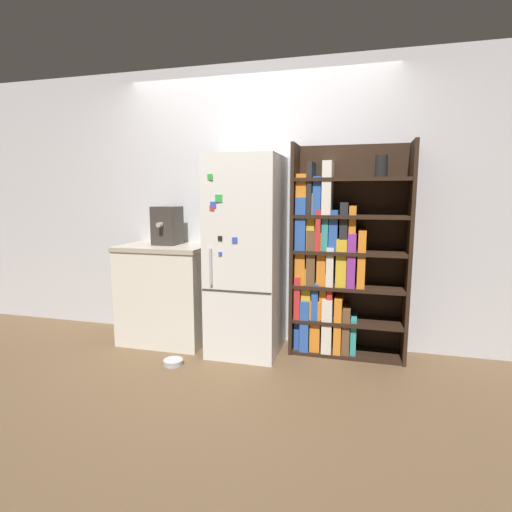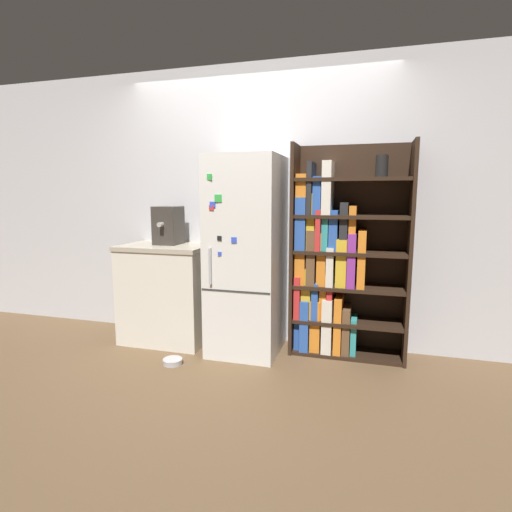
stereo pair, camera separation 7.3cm
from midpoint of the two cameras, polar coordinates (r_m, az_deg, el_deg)
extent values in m
plane|color=brown|center=(3.65, -1.31, -13.91)|extent=(16.00, 16.00, 0.00)
cube|color=silver|center=(3.83, 0.75, 7.14)|extent=(8.00, 0.05, 2.60)
cube|color=white|center=(3.54, -0.74, 0.01)|extent=(0.60, 0.64, 1.74)
cube|color=#333333|center=(3.28, -2.36, -5.07)|extent=(0.59, 0.01, 0.01)
cube|color=#B2B2B7|center=(3.30, -5.94, -1.48)|extent=(0.02, 0.02, 0.30)
cube|color=blue|center=(3.25, -5.58, 7.31)|extent=(0.05, 0.01, 0.05)
cube|color=green|center=(3.23, -4.78, 8.22)|extent=(0.06, 0.01, 0.06)
cube|color=black|center=(3.25, -4.61, 2.54)|extent=(0.04, 0.01, 0.04)
cube|color=red|center=(3.26, -5.75, 6.89)|extent=(0.04, 0.01, 0.04)
cube|color=blue|center=(3.21, -2.51, 2.29)|extent=(0.05, 0.01, 0.04)
cube|color=blue|center=(3.26, -4.58, 0.32)|extent=(0.03, 0.01, 0.03)
cube|color=green|center=(3.26, -6.03, 11.18)|extent=(0.05, 0.02, 0.05)
cube|color=black|center=(3.57, 6.11, 0.84)|extent=(0.03, 0.36, 1.84)
cube|color=black|center=(3.54, 21.57, 0.21)|extent=(0.03, 0.36, 1.84)
cube|color=black|center=(3.69, 13.91, 0.87)|extent=(0.99, 0.03, 1.84)
cube|color=black|center=(3.76, 13.30, -13.25)|extent=(0.93, 0.33, 0.03)
cube|color=black|center=(3.66, 13.46, -9.01)|extent=(0.93, 0.33, 0.03)
cube|color=black|center=(3.58, 13.63, -4.33)|extent=(0.93, 0.33, 0.03)
cube|color=black|center=(3.52, 13.81, 0.53)|extent=(0.93, 0.33, 0.03)
cube|color=black|center=(3.50, 13.99, 5.50)|extent=(0.93, 0.33, 0.03)
cube|color=black|center=(3.49, 14.17, 10.52)|extent=(0.93, 0.33, 0.03)
cube|color=#2D59B2|center=(3.72, 6.69, -9.69)|extent=(0.05, 0.24, 0.41)
cube|color=#2D59B2|center=(3.70, 7.77, -9.44)|extent=(0.08, 0.30, 0.46)
cube|color=orange|center=(3.69, 9.18, -9.55)|extent=(0.09, 0.25, 0.45)
cube|color=silver|center=(3.68, 10.82, -9.42)|extent=(0.09, 0.30, 0.48)
cube|color=orange|center=(3.67, 12.28, -9.34)|extent=(0.06, 0.31, 0.50)
cube|color=brown|center=(3.68, 13.37, -10.15)|extent=(0.07, 0.27, 0.40)
cube|color=teal|center=(3.69, 14.35, -10.82)|extent=(0.05, 0.24, 0.32)
cube|color=red|center=(3.64, 6.80, -5.57)|extent=(0.05, 0.30, 0.38)
cube|color=gold|center=(3.63, 7.97, -5.08)|extent=(0.08, 0.25, 0.45)
cube|color=#2D59B2|center=(3.64, 9.21, -6.09)|extent=(0.06, 0.29, 0.32)
cube|color=orange|center=(3.62, 10.25, -5.50)|extent=(0.06, 0.24, 0.41)
cube|color=red|center=(3.61, 11.22, -4.87)|extent=(0.05, 0.29, 0.50)
cube|color=orange|center=(3.58, 7.16, -1.16)|extent=(0.09, 0.27, 0.33)
cube|color=brown|center=(3.56, 8.67, -0.08)|extent=(0.07, 0.28, 0.48)
cube|color=orange|center=(3.54, 10.07, -0.33)|extent=(0.08, 0.24, 0.46)
cube|color=silver|center=(3.56, 11.26, -1.32)|extent=(0.06, 0.30, 0.34)
cube|color=gold|center=(3.54, 12.77, -0.81)|extent=(0.09, 0.28, 0.41)
cube|color=purple|center=(3.53, 14.13, -0.47)|extent=(0.07, 0.30, 0.46)
cube|color=orange|center=(3.53, 15.46, -0.30)|extent=(0.06, 0.30, 0.49)
cube|color=#2D59B2|center=(3.54, 7.30, 4.66)|extent=(0.09, 0.31, 0.45)
cube|color=gold|center=(3.53, 8.64, 4.90)|extent=(0.07, 0.25, 0.48)
cube|color=red|center=(3.51, 9.68, 3.72)|extent=(0.04, 0.30, 0.35)
cube|color=teal|center=(3.52, 10.58, 3.54)|extent=(0.05, 0.26, 0.33)
cube|color=#2D59B2|center=(3.52, 11.70, 3.64)|extent=(0.07, 0.27, 0.34)
cube|color=#262628|center=(3.50, 13.08, 4.12)|extent=(0.07, 0.24, 0.41)
cube|color=orange|center=(3.50, 14.24, 3.85)|extent=(0.06, 0.24, 0.38)
cube|color=orange|center=(3.53, 7.35, 8.72)|extent=(0.09, 0.27, 0.34)
cube|color=#262628|center=(3.52, 8.50, 9.53)|extent=(0.04, 0.29, 0.44)
cube|color=#2D59B2|center=(3.51, 9.52, 8.50)|extent=(0.07, 0.27, 0.32)
cube|color=silver|center=(3.50, 10.86, 9.49)|extent=(0.08, 0.31, 0.44)
cylinder|color=black|center=(3.50, 18.12, 12.08)|extent=(0.10, 0.10, 0.18)
cube|color=silver|center=(3.96, -11.97, -5.46)|extent=(0.81, 0.57, 0.90)
cube|color=#B2A893|center=(3.87, -12.19, 1.28)|extent=(0.83, 0.59, 0.04)
cube|color=#38332D|center=(3.90, -11.88, 4.30)|extent=(0.23, 0.24, 0.36)
cylinder|color=#A5A39E|center=(3.76, -12.96, 4.39)|extent=(0.04, 0.06, 0.04)
cylinder|color=#B7B7BC|center=(3.52, -11.21, -14.56)|extent=(0.16, 0.16, 0.05)
torus|color=#B7B7BC|center=(3.52, -11.22, -14.29)|extent=(0.16, 0.16, 0.01)
camera|label=1|loc=(0.04, -89.41, 0.09)|focal=28.00mm
camera|label=2|loc=(0.04, 90.59, -0.09)|focal=28.00mm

